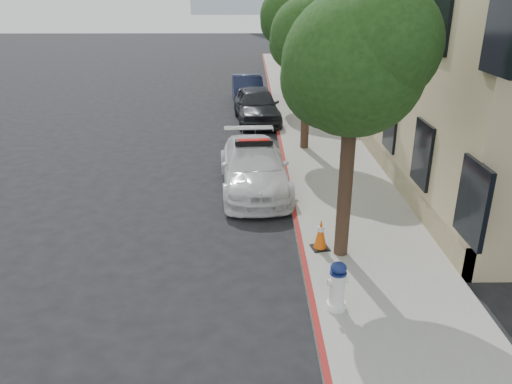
{
  "coord_description": "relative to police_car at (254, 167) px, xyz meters",
  "views": [
    {
      "loc": [
        0.91,
        -11.72,
        5.58
      ],
      "look_at": [
        1.04,
        -0.47,
        1.0
      ],
      "focal_mm": 35.0,
      "sensor_mm": 36.0,
      "label": 1
    }
  ],
  "objects": [
    {
      "name": "tree_mid",
      "position": [
        1.92,
        3.72,
        3.46
      ],
      "size": [
        2.77,
        2.64,
        5.43
      ],
      "color": "black",
      "rests_on": "sidewalk"
    },
    {
      "name": "police_car",
      "position": [
        0.0,
        0.0,
        0.0
      ],
      "size": [
        2.28,
        4.9,
        1.54
      ],
      "rotation": [
        0.0,
        0.0,
        0.07
      ],
      "color": "white",
      "rests_on": "ground"
    },
    {
      "name": "tree_far",
      "position": [
        1.92,
        11.72,
        3.69
      ],
      "size": [
        3.1,
        3.0,
        5.81
      ],
      "color": "black",
      "rests_on": "sidewalk"
    },
    {
      "name": "traffic_cone",
      "position": [
        1.46,
        -4.05,
        -0.19
      ],
      "size": [
        0.45,
        0.45,
        0.72
      ],
      "rotation": [
        0.0,
        0.0,
        0.22
      ],
      "color": "black",
      "rests_on": "sidewalk"
    },
    {
      "name": "parked_car_far",
      "position": [
        -0.24,
        12.12,
        0.02
      ],
      "size": [
        1.8,
        4.45,
        1.44
      ],
      "primitive_type": "imported",
      "rotation": [
        0.0,
        0.0,
        0.06
      ],
      "color": "#161B37",
      "rests_on": "ground"
    },
    {
      "name": "building",
      "position": [
        8.19,
        12.73,
        4.3
      ],
      "size": [
        8.0,
        36.0,
        10.0
      ],
      "primitive_type": "cube",
      "color": "tan",
      "rests_on": "ground"
    },
    {
      "name": "tree_near",
      "position": [
        1.92,
        -4.28,
        3.58
      ],
      "size": [
        2.92,
        2.82,
        5.62
      ],
      "color": "black",
      "rests_on": "sidewalk"
    },
    {
      "name": "parked_car_mid",
      "position": [
        0.19,
        8.13,
        0.08
      ],
      "size": [
        2.28,
        4.73,
        1.56
      ],
      "primitive_type": "imported",
      "rotation": [
        0.0,
        0.0,
        0.1
      ],
      "color": "black",
      "rests_on": "ground"
    },
    {
      "name": "curb_strip",
      "position": [
        1.05,
        7.73,
        -0.62
      ],
      "size": [
        0.12,
        50.0,
        0.15
      ],
      "primitive_type": "cube",
      "color": "maroon",
      "rests_on": "ground"
    },
    {
      "name": "ground",
      "position": [
        -1.01,
        -2.27,
        -0.7
      ],
      "size": [
        120.0,
        120.0,
        0.0
      ],
      "primitive_type": "plane",
      "color": "black",
      "rests_on": "ground"
    },
    {
      "name": "sidewalk",
      "position": [
        2.59,
        7.73,
        -0.62
      ],
      "size": [
        3.2,
        50.0,
        0.15
      ],
      "primitive_type": "cube",
      "color": "gray",
      "rests_on": "ground"
    },
    {
      "name": "fire_hydrant",
      "position": [
        1.46,
        -6.32,
        -0.08
      ],
      "size": [
        0.4,
        0.36,
        0.95
      ],
      "rotation": [
        0.0,
        0.0,
        0.24
      ],
      "color": "white",
      "rests_on": "sidewalk"
    }
  ]
}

